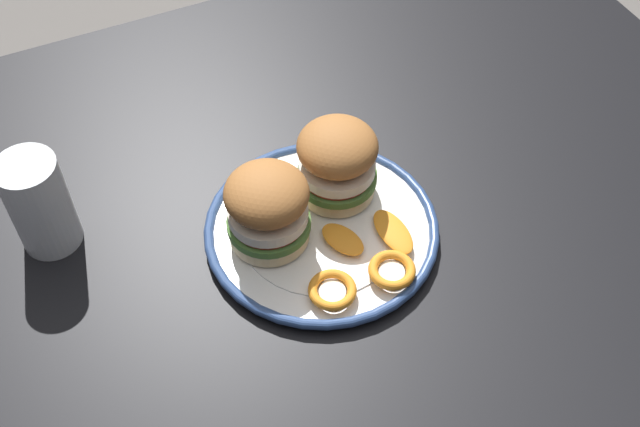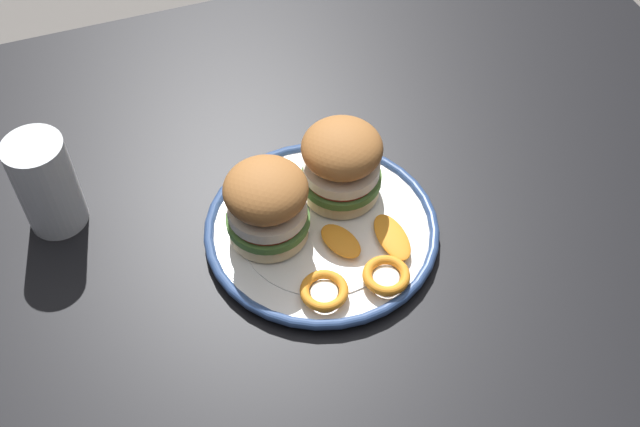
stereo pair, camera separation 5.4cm
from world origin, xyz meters
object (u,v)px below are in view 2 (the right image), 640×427
(dining_table, at_px, (330,297))
(sandwich_half_left, at_px, (267,203))
(dinner_plate, at_px, (320,230))
(sandwich_half_right, at_px, (342,162))
(drinking_glass, at_px, (48,189))

(dining_table, xyz_separation_m, sandwich_half_left, (-0.06, 0.04, 0.16))
(dinner_plate, distance_m, sandwich_half_left, 0.08)
(sandwich_half_right, height_order, drinking_glass, drinking_glass)
(sandwich_half_left, xyz_separation_m, sandwich_half_right, (0.10, 0.03, 0.00))
(dining_table, relative_size, dinner_plate, 4.43)
(drinking_glass, bearing_deg, sandwich_half_right, -14.63)
(sandwich_half_right, bearing_deg, sandwich_half_left, -162.80)
(dining_table, bearing_deg, drinking_glass, 150.85)
(dining_table, distance_m, sandwich_half_right, 0.18)
(sandwich_half_left, bearing_deg, drinking_glass, 152.85)
(dinner_plate, height_order, drinking_glass, drinking_glass)
(sandwich_half_left, bearing_deg, dinner_plate, -11.18)
(dining_table, height_order, drinking_glass, drinking_glass)
(dinner_plate, relative_size, drinking_glass, 2.20)
(dinner_plate, xyz_separation_m, drinking_glass, (-0.29, 0.13, 0.04))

